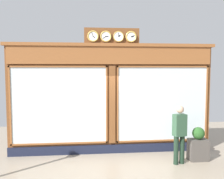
# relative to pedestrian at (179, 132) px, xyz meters

# --- Properties ---
(shop_facade) EXTENTS (6.67, 0.42, 4.00)m
(shop_facade) POSITION_rel_pedestrian_xyz_m (1.82, -1.25, 0.85)
(shop_facade) COLOR brown
(shop_facade) RESTS_ON ground_plane
(pedestrian) EXTENTS (0.40, 0.30, 1.69)m
(pedestrian) POSITION_rel_pedestrian_xyz_m (0.00, 0.00, 0.00)
(pedestrian) COLOR #1C2F21
(pedestrian) RESTS_ON ground_plane
(planter_box) EXTENTS (0.56, 0.36, 0.64)m
(planter_box) POSITION_rel_pedestrian_xyz_m (-0.67, -0.22, -0.61)
(planter_box) COLOR #4C4742
(planter_box) RESTS_ON ground_plane
(planter_shrub) EXTENTS (0.36, 0.36, 0.36)m
(planter_shrub) POSITION_rel_pedestrian_xyz_m (-0.67, -0.22, -0.11)
(planter_shrub) COLOR #285623
(planter_shrub) RESTS_ON planter_box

